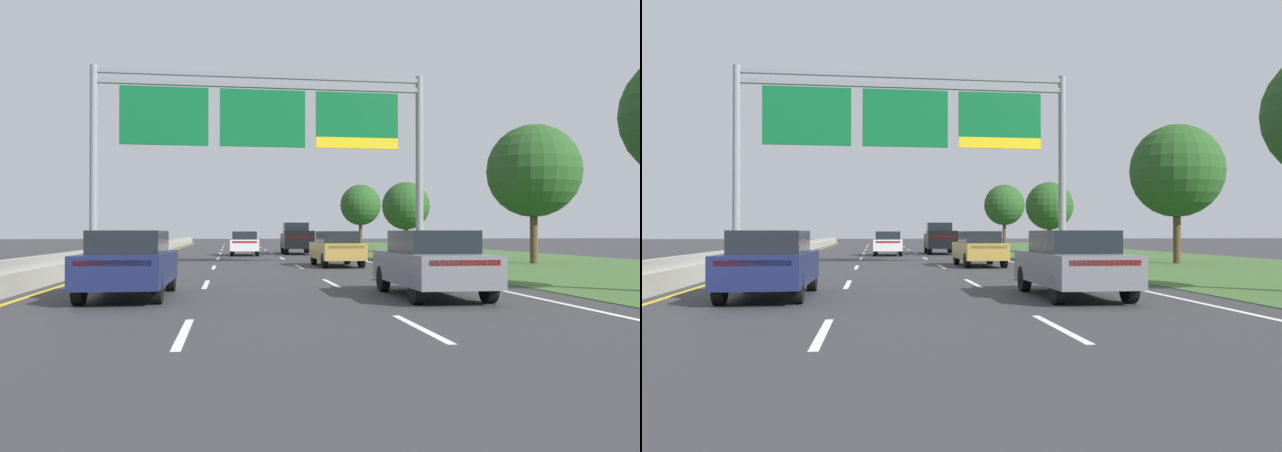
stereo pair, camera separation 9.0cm
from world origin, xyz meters
TOP-DOWN VIEW (x-y plane):
  - ground_plane at (0.00, 35.00)m, footprint 220.00×220.00m
  - lane_striping at (0.00, 34.54)m, footprint 11.96×106.00m
  - grass_verge_right at (13.95, 35.00)m, footprint 14.00×110.00m
  - median_barrier_concrete at (-6.60, 35.00)m, footprint 0.60×110.00m
  - overhead_sign_gantry at (0.30, 29.34)m, footprint 15.06×0.42m
  - pickup_truck_black at (3.47, 44.96)m, footprint 2.13×5.45m
  - car_white_centre_lane_sedan at (-0.21, 42.51)m, footprint 1.92×4.44m
  - car_gold_right_lane_sedan at (3.58, 28.75)m, footprint 1.92×4.44m
  - car_navy_left_lane_sedan at (-3.49, 16.04)m, footprint 1.84×4.41m
  - car_grey_right_lane_sedan at (3.57, 15.18)m, footprint 1.83×4.40m
  - roadside_tree_mid at (13.43, 29.61)m, footprint 4.50×4.50m
  - roadside_tree_far at (12.11, 47.50)m, footprint 3.64×3.64m
  - roadside_tree_distant at (12.12, 64.44)m, footprint 4.18×4.18m

SIDE VIEW (x-z plane):
  - ground_plane at x=0.00m, z-range 0.00..0.00m
  - lane_striping at x=0.00m, z-range 0.00..0.01m
  - grass_verge_right at x=13.95m, z-range 0.00..0.02m
  - median_barrier_concrete at x=-6.60m, z-range -0.07..0.78m
  - car_white_centre_lane_sedan at x=-0.21m, z-range 0.03..1.60m
  - car_gold_right_lane_sedan at x=3.58m, z-range 0.03..1.60m
  - car_navy_left_lane_sedan at x=-3.49m, z-range 0.03..1.60m
  - car_grey_right_lane_sedan at x=3.57m, z-range 0.03..1.60m
  - pickup_truck_black at x=3.47m, z-range -0.03..2.17m
  - roadside_tree_far at x=12.11m, z-range 0.84..6.19m
  - roadside_tree_distant at x=12.12m, z-range 1.10..7.51m
  - roadside_tree_mid at x=13.43m, z-range 1.12..7.87m
  - overhead_sign_gantry at x=0.30m, z-range 1.87..10.72m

